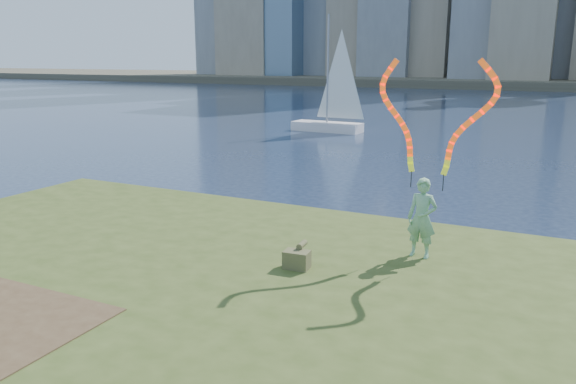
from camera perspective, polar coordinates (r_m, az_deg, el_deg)
The scene contains 6 objects.
ground at distance 9.88m, azimuth -6.33°, elevation -12.89°, with size 320.00×320.00×0.00m, color #18243C.
grassy_knoll at distance 8.13m, azimuth -15.49°, elevation -16.85°, with size 20.00×18.00×0.80m.
far_shore at distance 102.60m, azimuth 23.95°, elevation 10.25°, with size 320.00×40.00×1.20m, color #494435.
woman_with_ribbons at distance 10.36m, azimuth 13.77°, elevation 1.22°, with size 1.98×0.40×3.88m.
canvas_bag at distance 9.83m, azimuth 0.93°, elevation -6.77°, with size 0.46×0.53×0.42m.
sailboat at distance 34.26m, azimuth 4.35°, elevation 8.11°, with size 4.58×1.63×6.90m.
Camera 1 is at (4.85, -7.42, 4.38)m, focal length 35.00 mm.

